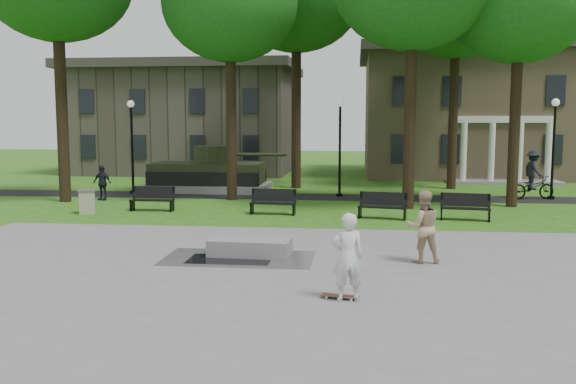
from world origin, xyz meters
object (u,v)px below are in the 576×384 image
Objects in this scene: skateboarder at (348,257)px; cyclist at (533,179)px; trash_bin at (87,201)px; friend_watching at (423,227)px; concrete_block at (250,247)px; park_bench_0 at (153,198)px.

skateboarder is 19.57m from cyclist.
cyclist is 2.43× the size of trash_bin.
friend_watching reaches higher than trash_bin.
trash_bin is at bearing 138.32° from concrete_block.
trash_bin is at bearing -59.83° from skateboarder.
park_bench_0 is (-5.46, 8.00, 0.28)m from concrete_block.
concrete_block is at bearing -41.68° from trash_bin.
skateboarder is 1.00× the size of park_bench_0.
cyclist is at bearing 50.70° from concrete_block.
trash_bin reaches higher than concrete_block.
friend_watching is 13.06m from park_bench_0.
skateboarder is 0.78× the size of cyclist.
skateboarder is at bearing 139.30° from cyclist.
skateboarder reaches higher than trash_bin.
friend_watching is 14.39m from trash_bin.
park_bench_0 is (-16.65, -5.67, -0.43)m from cyclist.
skateboarder is at bearing -55.76° from concrete_block.
trash_bin is (-2.35, -1.04, -0.04)m from park_bench_0.
trash_bin is (-10.51, 10.93, -0.44)m from skateboarder.
cyclist is at bearing -129.42° from skateboarder.
friend_watching is (1.88, 3.62, 0.03)m from skateboarder.
friend_watching is at bearing -131.15° from skateboarder.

